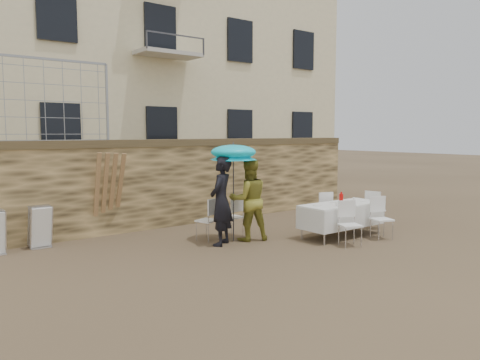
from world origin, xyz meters
TOP-DOWN VIEW (x-y plane):
  - ground at (0.00, 0.00)m, footprint 80.00×80.00m
  - stone_wall at (0.00, 5.00)m, footprint 13.00×0.50m
  - chain_link_fence at (-3.00, 5.00)m, footprint 3.20×0.06m
  - man_suit at (0.03, 2.38)m, footprint 0.84×0.78m
  - woman_dress at (0.78, 2.38)m, footprint 1.08×0.96m
  - umbrella at (0.43, 2.48)m, footprint 1.04×1.04m
  - couple_chair_left at (0.03, 2.93)m, footprint 0.61×0.61m
  - couple_chair_right at (0.73, 2.93)m, footprint 0.52×0.52m
  - banquet_table at (2.75, 1.37)m, footprint 2.10×0.85m
  - soda_bottle at (2.55, 1.22)m, footprint 0.09×0.09m
  - table_chair_front_left at (2.15, 0.62)m, footprint 0.64×0.64m
  - table_chair_front_right at (3.25, 0.62)m, footprint 0.62×0.62m
  - table_chair_back at (2.95, 2.17)m, footprint 0.58×0.58m
  - table_chair_side at (4.15, 1.47)m, footprint 0.59×0.59m
  - chair_stack_right at (-3.15, 4.57)m, footprint 0.46×0.40m
  - wood_planks at (-1.55, 4.64)m, footprint 0.70×0.20m

SIDE VIEW (x-z plane):
  - ground at x=0.00m, z-range 0.00..0.00m
  - chair_stack_right at x=-3.15m, z-range 0.00..0.92m
  - couple_chair_left at x=0.03m, z-range 0.00..0.96m
  - couple_chair_right at x=0.73m, z-range 0.00..0.96m
  - table_chair_front_left at x=2.15m, z-range 0.00..0.96m
  - table_chair_front_right at x=3.25m, z-range 0.00..0.96m
  - table_chair_back at x=2.95m, z-range 0.00..0.96m
  - table_chair_side at x=4.15m, z-range 0.00..0.96m
  - banquet_table at x=2.75m, z-range 0.34..1.12m
  - soda_bottle at x=2.55m, z-range 0.77..1.04m
  - woman_dress at x=0.78m, z-range 0.00..1.84m
  - man_suit at x=0.03m, z-range 0.00..1.92m
  - wood_planks at x=-1.55m, z-range 0.00..2.00m
  - stone_wall at x=0.00m, z-range 0.00..2.20m
  - umbrella at x=0.43m, z-range 0.91..2.95m
  - chain_link_fence at x=-3.00m, z-range 2.20..4.00m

